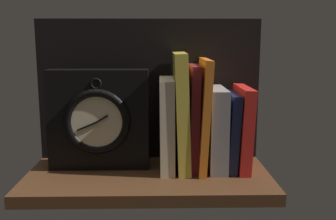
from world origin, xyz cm
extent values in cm
cube|color=#4C2D19|center=(0.00, 0.00, -1.25)|extent=(52.42, 25.07, 2.50)
cube|color=black|center=(0.00, 11.94, 16.63)|extent=(52.42, 1.20, 33.26)
cube|color=beige|center=(4.14, 3.66, 10.08)|extent=(3.25, 13.91, 20.18)
cube|color=gold|center=(7.34, 3.66, 12.86)|extent=(3.64, 14.49, 25.80)
cube|color=maroon|center=(9.96, 3.66, 11.54)|extent=(2.29, 12.22, 23.10)
cube|color=orange|center=(12.04, 3.66, 12.20)|extent=(2.81, 15.35, 24.45)
cube|color=gray|center=(15.07, 3.66, 9.03)|extent=(3.84, 13.61, 18.07)
cube|color=#192147|center=(18.28, 3.66, 8.50)|extent=(2.75, 12.92, 17.08)
cube|color=red|center=(20.81, 3.66, 9.15)|extent=(3.13, 14.18, 18.38)
cube|color=black|center=(-10.98, 4.26, 11.07)|extent=(22.13, 4.74, 22.13)
torus|color=black|center=(-10.98, 1.48, 11.11)|extent=(14.37, 1.76, 14.37)
cylinder|color=beige|center=(-10.98, 1.48, 11.11)|extent=(11.60, 0.60, 11.60)
cube|color=black|center=(-9.76, 0.98, 11.83)|extent=(2.59, 0.30, 1.71)
cube|color=black|center=(-13.07, 0.98, 10.23)|extent=(4.30, 0.30, 2.04)
torus|color=black|center=(-10.98, 1.88, 19.29)|extent=(2.44, 0.44, 2.44)
camera|label=1|loc=(2.62, -81.00, 28.74)|focal=41.83mm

